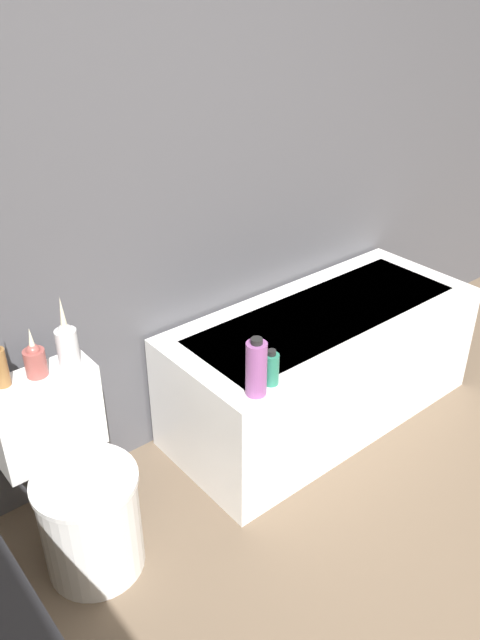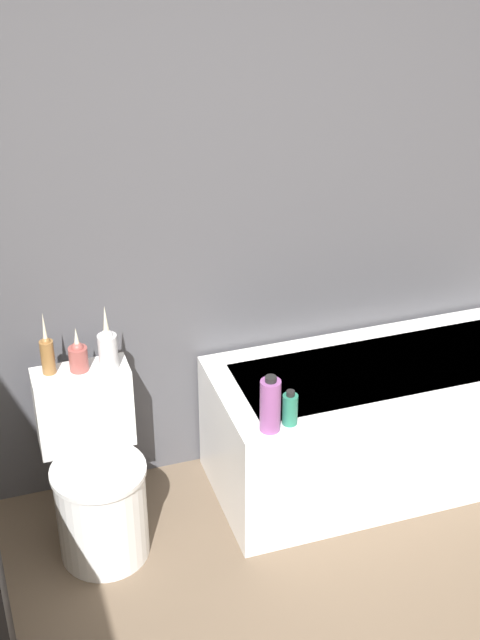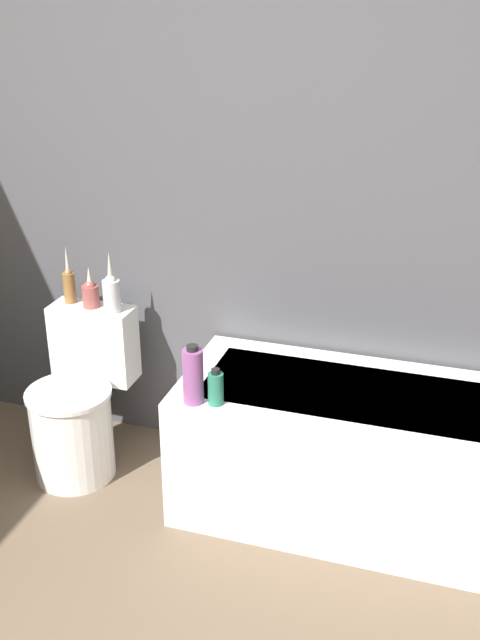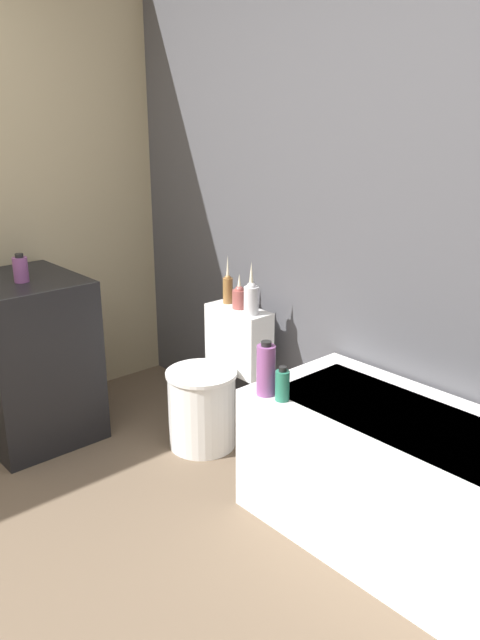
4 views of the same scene
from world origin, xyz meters
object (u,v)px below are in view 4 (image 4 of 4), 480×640
Objects in this scene: toilet at (213,388)px; vase_silver at (239,296)px; shampoo_bottle_tall at (266,370)px; shampoo_bottle_short at (282,385)px; bathtub at (427,494)px; vase_gold at (228,287)px; vase_bronze at (251,297)px; soap_bottle_glass at (21,269)px.

toilet is 3.77× the size of vase_silver.
vase_silver reaches higher than shampoo_bottle_tall.
vase_silver is 1.28× the size of shampoo_bottle_short.
bathtub is at bearing 1.40° from toilet.
shampoo_bottle_short is at bearing -156.01° from bathtub.
vase_gold reaches higher than vase_silver.
vase_gold is 1.12× the size of shampoo_bottle_tall.
vase_silver is at bearing 170.39° from vase_bronze.
shampoo_bottle_tall is at bearing 20.07° from soap_bottle_glass.
bathtub is 10.50× the size of soap_bottle_glass.
shampoo_bottle_tall reaches higher than shampoo_bottle_short.
bathtub is 10.30× the size of shampoo_bottle_short.
shampoo_bottle_tall is 1.61× the size of shampoo_bottle_short.
vase_bronze is (0.23, -0.04, 0.00)m from vase_gold.
shampoo_bottle_tall is (0.76, -0.44, -0.12)m from vase_gold.
vase_gold is at bearing 171.22° from vase_silver.
vase_gold is (0.54, 0.91, -0.15)m from soap_bottle_glass.
shampoo_bottle_short is at bearing -16.61° from toilet.
vase_silver is at bearing 146.87° from shampoo_bottle_tall.
vase_bronze is (-1.18, 0.14, 0.52)m from bathtub.
vase_silver is (0.66, 0.90, -0.17)m from soap_bottle_glass.
vase_bronze is at bearing 142.87° from shampoo_bottle_tall.
vase_gold is 0.89m from shampoo_bottle_tall.
vase_gold is 0.96m from shampoo_bottle_short.
bathtub is at bearing 23.99° from shampoo_bottle_short.
bathtub is 0.80m from shampoo_bottle_tall.
shampoo_bottle_tall is at bearing -33.13° from vase_silver.
toilet is 1.16m from soap_bottle_glass.
bathtub is 1.51m from vase_gold.
soap_bottle_glass reaches higher than vase_gold.
vase_bronze is 1.16× the size of shampoo_bottle_tall.
soap_bottle_glass reaches higher than bathtub.
shampoo_bottle_tall is (0.53, -0.40, -0.12)m from vase_bronze.
soap_bottle_glass is at bearing -120.62° from vase_gold.
soap_bottle_glass reaches higher than shampoo_bottle_short.
shampoo_bottle_tall is at bearing -19.65° from toilet.
soap_bottle_glass is 0.77× the size of vase_silver.
toilet is at bearing -61.19° from vase_gold.
toilet is at bearing -178.60° from bathtub.
toilet is 4.91× the size of soap_bottle_glass.
vase_bronze is 0.75m from shampoo_bottle_short.
soap_bottle_glass is 1.07m from vase_gold.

